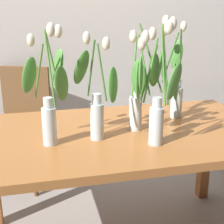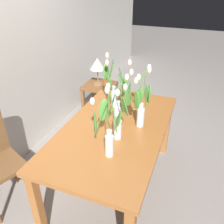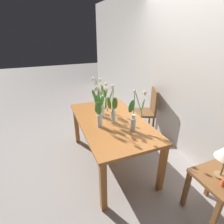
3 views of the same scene
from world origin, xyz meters
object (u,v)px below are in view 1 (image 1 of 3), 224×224
at_px(tulip_vase_0, 49,100).
at_px(tulip_vase_4, 97,104).
at_px(dining_table, 122,146).
at_px(dining_chair, 23,119).
at_px(tulip_vase_3, 142,92).
at_px(tulip_vase_1, 157,98).
at_px(tulip_vase_2, 174,86).

xyz_separation_m(tulip_vase_0, tulip_vase_4, (0.23, 0.01, -0.03)).
xyz_separation_m(dining_table, tulip_vase_0, (-0.37, -0.09, 0.30)).
relative_size(dining_table, dining_chair, 1.72).
height_order(dining_table, tulip_vase_4, tulip_vase_4).
xyz_separation_m(tulip_vase_4, dining_chair, (-0.41, 1.05, -0.39)).
bearing_deg(dining_table, tulip_vase_0, -167.12).
bearing_deg(tulip_vase_3, dining_chair, 122.67).
xyz_separation_m(dining_table, tulip_vase_1, (0.10, -0.21, 0.32)).
bearing_deg(tulip_vase_1, dining_table, 115.93).
distance_m(tulip_vase_3, dining_chair, 1.27).
distance_m(tulip_vase_1, tulip_vase_4, 0.29).
xyz_separation_m(tulip_vase_2, tulip_vase_4, (-0.51, -0.25, -0.01)).
relative_size(dining_table, tulip_vase_0, 2.85).
bearing_deg(dining_table, tulip_vase_3, -17.77).
bearing_deg(tulip_vase_0, dining_table, 12.88).
bearing_deg(tulip_vase_3, tulip_vase_1, -86.88).
bearing_deg(dining_chair, tulip_vase_3, -57.33).
height_order(tulip_vase_1, dining_chair, tulip_vase_1).
distance_m(tulip_vase_1, tulip_vase_3, 0.19).
xyz_separation_m(tulip_vase_2, dining_chair, (-0.92, 0.81, -0.40)).
bearing_deg(dining_chair, tulip_vase_2, -41.42).
distance_m(dining_table, tulip_vase_0, 0.49).
bearing_deg(tulip_vase_1, tulip_vase_3, 93.12).
xyz_separation_m(tulip_vase_0, tulip_vase_2, (0.74, 0.25, -0.03)).
bearing_deg(dining_chair, dining_table, -60.54).
relative_size(tulip_vase_0, dining_chair, 0.60).
xyz_separation_m(tulip_vase_3, dining_chair, (-0.65, 1.01, -0.43)).
distance_m(tulip_vase_1, dining_chair, 1.43).
relative_size(tulip_vase_3, dining_chair, 0.63).
height_order(tulip_vase_0, tulip_vase_2, tulip_vase_0).
bearing_deg(dining_chair, tulip_vase_0, -80.37).
xyz_separation_m(tulip_vase_1, tulip_vase_3, (-0.01, 0.18, -0.02)).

